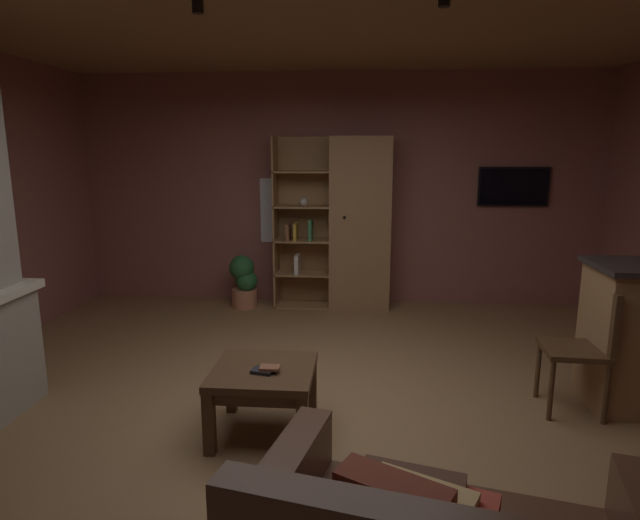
% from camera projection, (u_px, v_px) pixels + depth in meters
% --- Properties ---
extents(floor, '(6.26, 6.01, 0.02)m').
position_uv_depth(floor, '(315.00, 417.00, 3.79)').
color(floor, olive).
rests_on(floor, ground).
extents(wall_back, '(6.38, 0.06, 2.76)m').
position_uv_depth(wall_back, '(338.00, 190.00, 6.48)').
color(wall_back, '#8E544C').
rests_on(wall_back, ground).
extents(window_pane_back, '(0.67, 0.01, 0.78)m').
position_uv_depth(window_pane_back, '(287.00, 211.00, 6.55)').
color(window_pane_back, white).
extents(bookshelf_cabinet, '(1.37, 0.41, 2.01)m').
position_uv_depth(bookshelf_cabinet, '(352.00, 225.00, 6.28)').
color(bookshelf_cabinet, '#997047').
rests_on(bookshelf_cabinet, ground).
extents(coffee_table, '(0.66, 0.64, 0.46)m').
position_uv_depth(coffee_table, '(263.00, 381.00, 3.49)').
color(coffee_table, '#4C331E').
rests_on(coffee_table, ground).
extents(table_book_0, '(0.15, 0.13, 0.02)m').
position_uv_depth(table_book_0, '(263.00, 371.00, 3.40)').
color(table_book_0, black).
rests_on(table_book_0, coffee_table).
extents(table_book_1, '(0.13, 0.09, 0.02)m').
position_uv_depth(table_book_1, '(270.00, 368.00, 3.40)').
color(table_book_1, brown).
rests_on(table_book_1, coffee_table).
extents(dining_chair, '(0.44, 0.44, 0.92)m').
position_uv_depth(dining_chair, '(587.00, 341.00, 3.76)').
color(dining_chair, '#4C331E').
rests_on(dining_chair, ground).
extents(potted_floor_plant, '(0.33, 0.31, 0.63)m').
position_uv_depth(potted_floor_plant, '(244.00, 281.00, 6.38)').
color(potted_floor_plant, '#B77051').
rests_on(potted_floor_plant, ground).
extents(wall_mounted_tv, '(0.81, 0.06, 0.46)m').
position_uv_depth(wall_mounted_tv, '(513.00, 187.00, 6.24)').
color(wall_mounted_tv, black).
extents(track_light_spot_1, '(0.07, 0.07, 0.09)m').
position_uv_depth(track_light_spot_1, '(198.00, 5.00, 3.15)').
color(track_light_spot_1, black).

